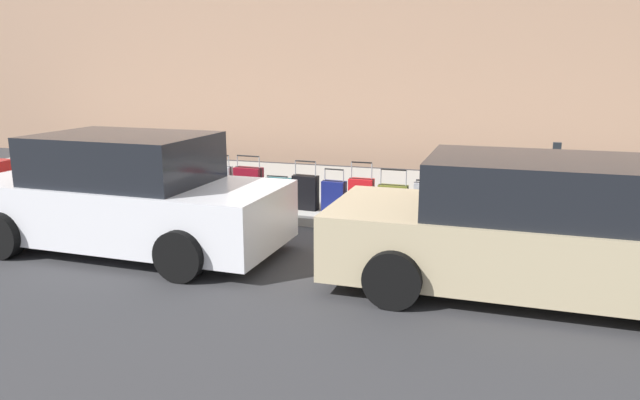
{
  "coord_description": "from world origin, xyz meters",
  "views": [
    {
      "loc": [
        -3.75,
        8.68,
        2.54
      ],
      "look_at": [
        -0.99,
        0.11,
        0.49
      ],
      "focal_mm": 33.02,
      "sensor_mm": 36.0,
      "label": 1
    }
  ],
  "objects": [
    {
      "name": "parked_car_white_1",
      "position": [
        1.28,
        1.87,
        0.76
      ],
      "size": [
        4.46,
        2.06,
        1.63
      ],
      "color": "silver",
      "rests_on": "ground_plane"
    },
    {
      "name": "suitcase_red_4",
      "position": [
        -1.49,
        -0.57,
        0.44
      ],
      "size": [
        0.41,
        0.22,
        0.88
      ],
      "color": "red",
      "rests_on": "sidewalk_curb"
    },
    {
      "name": "suitcase_teal_0",
      "position": [
        -3.6,
        -0.62,
        0.52
      ],
      "size": [
        0.45,
        0.21,
        0.81
      ],
      "color": "#0F606B",
      "rests_on": "sidewalk_curb"
    },
    {
      "name": "suitcase_black_6",
      "position": [
        -0.51,
        -0.59,
        0.44
      ],
      "size": [
        0.44,
        0.23,
        0.85
      ],
      "color": "black",
      "rests_on": "sidewalk_curb"
    },
    {
      "name": "suitcase_silver_2",
      "position": [
        -2.56,
        -0.72,
        0.42
      ],
      "size": [
        0.45,
        0.23,
        0.62
      ],
      "color": "#9EA0A8",
      "rests_on": "sidewalk_curb"
    },
    {
      "name": "suitcase_navy_5",
      "position": [
        -1.01,
        -0.62,
        0.4
      ],
      "size": [
        0.41,
        0.24,
        0.73
      ],
      "color": "navy",
      "rests_on": "sidewalk_curb"
    },
    {
      "name": "fire_hydrant",
      "position": [
        2.81,
        -0.65,
        0.54
      ],
      "size": [
        0.39,
        0.21,
        0.76
      ],
      "color": "#D89E0C",
      "rests_on": "sidewalk_curb"
    },
    {
      "name": "ground_plane",
      "position": [
        0.0,
        0.0,
        0.0
      ],
      "size": [
        40.0,
        40.0,
        0.0
      ],
      "primitive_type": "plane",
      "color": "#333335"
    },
    {
      "name": "suitcase_maroon_8",
      "position": [
        0.57,
        -0.64,
        0.47
      ],
      "size": [
        0.51,
        0.26,
        0.89
      ],
      "color": "maroon",
      "rests_on": "sidewalk_curb"
    },
    {
      "name": "suitcase_maroon_1",
      "position": [
        -3.08,
        -0.7,
        0.5
      ],
      "size": [
        0.44,
        0.22,
        0.92
      ],
      "color": "maroon",
      "rests_on": "sidewalk_curb"
    },
    {
      "name": "suitcase_olive_10",
      "position": [
        1.61,
        -0.63,
        0.43
      ],
      "size": [
        0.4,
        0.27,
        0.85
      ],
      "color": "#59601E",
      "rests_on": "sidewalk_curb"
    },
    {
      "name": "parking_meter",
      "position": [
        -4.46,
        -0.9,
        0.97
      ],
      "size": [
        0.12,
        0.09,
        1.27
      ],
      "color": "slate",
      "rests_on": "sidewalk_curb"
    },
    {
      "name": "sidewalk_curb",
      "position": [
        0.0,
        -2.5,
        0.07
      ],
      "size": [
        18.0,
        5.0,
        0.14
      ],
      "primitive_type": "cube",
      "color": "#9E9B93",
      "rests_on": "ground_plane"
    },
    {
      "name": "suitcase_silver_9",
      "position": [
        1.12,
        -0.59,
        0.47
      ],
      "size": [
        0.45,
        0.25,
        0.88
      ],
      "color": "#9EA0A8",
      "rests_on": "sidewalk_curb"
    },
    {
      "name": "suitcase_red_11",
      "position": [
        2.06,
        -0.64,
        0.47
      ],
      "size": [
        0.36,
        0.24,
        0.96
      ],
      "color": "red",
      "rests_on": "sidewalk_curb"
    },
    {
      "name": "bollard_post",
      "position": [
        3.48,
        -0.5,
        0.51
      ],
      "size": [
        0.16,
        0.16,
        0.74
      ],
      "primitive_type": "cylinder",
      "color": "#333338",
      "rests_on": "sidewalk_curb"
    },
    {
      "name": "parked_car_beige_0",
      "position": [
        -4.12,
        1.87,
        0.73
      ],
      "size": [
        4.69,
        2.07,
        1.56
      ],
      "color": "tan",
      "rests_on": "ground_plane"
    },
    {
      "name": "suitcase_olive_3",
      "position": [
        -2.02,
        -0.6,
        0.4
      ],
      "size": [
        0.49,
        0.2,
        0.78
      ],
      "color": "#59601E",
      "rests_on": "sidewalk_curb"
    },
    {
      "name": "suitcase_teal_7",
      "position": [
        0.02,
        -0.62,
        0.39
      ],
      "size": [
        0.46,
        0.24,
        0.56
      ],
      "color": "#0F606B",
      "rests_on": "sidewalk_curb"
    }
  ]
}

